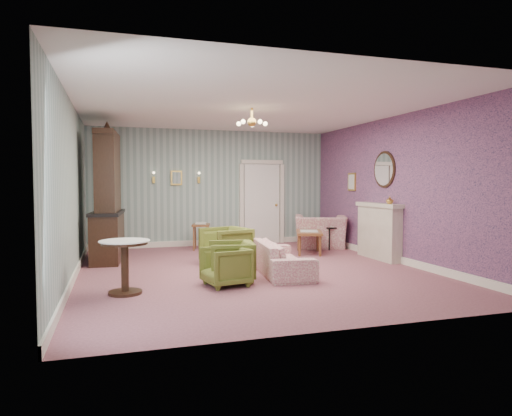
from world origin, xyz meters
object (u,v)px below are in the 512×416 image
object	(u,v)px
olive_chair_a	(226,265)
coffee_table	(309,242)
pedestal_table	(125,267)
side_table_black	(331,238)
olive_chair_c	(226,244)
dresser	(107,193)
wingback_chair	(320,226)
fireplace	(379,231)
sofa_chintz	(282,252)
olive_chair_b	(231,259)

from	to	relation	value
olive_chair_a	coffee_table	xyz separation A→B (m)	(2.52, 2.59, -0.07)
pedestal_table	side_table_black	bearing A→B (deg)	32.98
olive_chair_c	side_table_black	xyz separation A→B (m)	(2.88, 1.33, -0.13)
olive_chair_c	olive_chair_a	bearing A→B (deg)	-30.14
dresser	side_table_black	size ratio (longest dim) A/B	5.09
olive_chair_c	side_table_black	distance (m)	3.18
pedestal_table	wingback_chair	bearing A→B (deg)	36.62
olive_chair_a	side_table_black	distance (m)	4.45
olive_chair_c	fireplace	world-z (taller)	fireplace
sofa_chintz	olive_chair_c	bearing A→B (deg)	42.94
olive_chair_a	wingback_chair	size ratio (longest dim) A/B	0.54
fireplace	olive_chair_b	bearing A→B (deg)	-160.97
olive_chair_c	pedestal_table	bearing A→B (deg)	-63.61
sofa_chintz	pedestal_table	bearing A→B (deg)	112.06
olive_chair_b	fireplace	size ratio (longest dim) A/B	0.51
olive_chair_b	dresser	xyz separation A→B (m)	(-1.92, 2.62, 1.02)
olive_chair_c	pedestal_table	distance (m)	2.57
side_table_black	pedestal_table	xyz separation A→B (m)	(-4.76, -3.09, 0.12)
fireplace	side_table_black	bearing A→B (deg)	101.90
olive_chair_c	coffee_table	world-z (taller)	olive_chair_c
fireplace	coffee_table	distance (m)	1.58
sofa_chintz	dresser	bearing A→B (deg)	58.53
sofa_chintz	dresser	xyz separation A→B (m)	(-2.91, 2.27, 1.00)
sofa_chintz	dresser	world-z (taller)	dresser
olive_chair_b	dresser	bearing A→B (deg)	-135.11
dresser	coffee_table	bearing A→B (deg)	0.88
coffee_table	pedestal_table	xyz separation A→B (m)	(-4.00, -2.68, 0.13)
coffee_table	side_table_black	size ratio (longest dim) A/B	1.83
olive_chair_b	fireplace	xyz separation A→B (m)	(3.44, 1.19, 0.22)
dresser	olive_chair_c	bearing A→B (deg)	-24.85
olive_chair_a	pedestal_table	bearing A→B (deg)	-97.46
sofa_chintz	wingback_chair	size ratio (longest dim) A/B	1.56
sofa_chintz	coffee_table	distance (m)	2.38
fireplace	side_table_black	world-z (taller)	fireplace
sofa_chintz	side_table_black	distance (m)	3.17
olive_chair_a	pedestal_table	xyz separation A→B (m)	(-1.48, -0.08, 0.06)
coffee_table	fireplace	bearing A→B (deg)	-45.89
olive_chair_b	olive_chair_c	world-z (taller)	olive_chair_c
wingback_chair	olive_chair_a	bearing A→B (deg)	69.08
dresser	side_table_black	world-z (taller)	dresser
olive_chair_b	side_table_black	distance (m)	4.13
coffee_table	side_table_black	distance (m)	0.86
olive_chair_b	side_table_black	size ratio (longest dim) A/B	1.32
wingback_chair	fireplace	distance (m)	1.94
olive_chair_b	coffee_table	bearing A→B (deg)	142.98
fireplace	side_table_black	xyz separation A→B (m)	(-0.32, 1.52, -0.31)
wingback_chair	coffee_table	size ratio (longest dim) A/B	1.22
olive_chair_a	pedestal_table	world-z (taller)	pedestal_table
olive_chair_b	sofa_chintz	world-z (taller)	sofa_chintz
olive_chair_c	dresser	bearing A→B (deg)	-136.72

